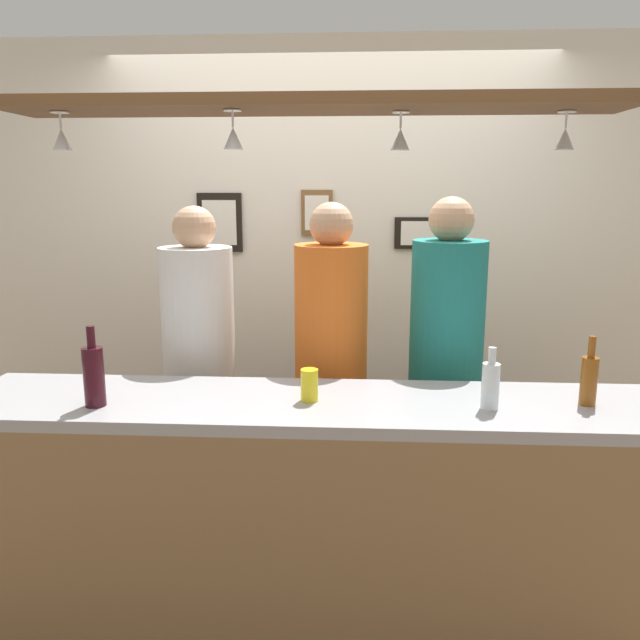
# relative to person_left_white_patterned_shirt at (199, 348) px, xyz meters

# --- Properties ---
(ground_plane) EXTENTS (8.00, 8.00, 0.00)m
(ground_plane) POSITION_rel_person_left_white_patterned_shirt_xyz_m (0.59, -0.25, -1.02)
(ground_plane) COLOR brown
(back_wall) EXTENTS (4.40, 0.06, 2.60)m
(back_wall) POSITION_rel_person_left_white_patterned_shirt_xyz_m (0.59, 0.85, 0.28)
(back_wall) COLOR silver
(back_wall) RESTS_ON ground_plane
(bar_counter) EXTENTS (2.70, 0.55, 0.98)m
(bar_counter) POSITION_rel_person_left_white_patterned_shirt_xyz_m (0.59, -0.76, -0.35)
(bar_counter) COLOR #99999E
(bar_counter) RESTS_ON ground_plane
(overhead_glass_rack) EXTENTS (2.20, 0.36, 0.04)m
(overhead_glass_rack) POSITION_rel_person_left_white_patterned_shirt_xyz_m (0.59, -0.55, 1.03)
(overhead_glass_rack) COLOR brown
(hanging_wineglass_far_left) EXTENTS (0.07, 0.07, 0.13)m
(hanging_wineglass_far_left) POSITION_rel_person_left_white_patterned_shirt_xyz_m (-0.31, -0.59, 0.92)
(hanging_wineglass_far_left) COLOR silver
(hanging_wineglass_far_left) RESTS_ON overhead_glass_rack
(hanging_wineglass_left) EXTENTS (0.07, 0.07, 0.13)m
(hanging_wineglass_left) POSITION_rel_person_left_white_patterned_shirt_xyz_m (0.31, -0.60, 0.92)
(hanging_wineglass_left) COLOR silver
(hanging_wineglass_left) RESTS_ON overhead_glass_rack
(hanging_wineglass_center_left) EXTENTS (0.07, 0.07, 0.13)m
(hanging_wineglass_center_left) POSITION_rel_person_left_white_patterned_shirt_xyz_m (0.90, -0.52, 0.92)
(hanging_wineglass_center_left) COLOR silver
(hanging_wineglass_center_left) RESTS_ON overhead_glass_rack
(hanging_wineglass_center) EXTENTS (0.07, 0.07, 0.13)m
(hanging_wineglass_center) POSITION_rel_person_left_white_patterned_shirt_xyz_m (1.48, -0.49, 0.92)
(hanging_wineglass_center) COLOR silver
(hanging_wineglass_center) RESTS_ON overhead_glass_rack
(person_left_white_patterned_shirt) EXTENTS (0.34, 0.34, 1.69)m
(person_left_white_patterned_shirt) POSITION_rel_person_left_white_patterned_shirt_xyz_m (0.00, 0.00, 0.00)
(person_left_white_patterned_shirt) COLOR #2D334C
(person_left_white_patterned_shirt) RESTS_ON ground_plane
(person_middle_orange_shirt) EXTENTS (0.34, 0.34, 1.71)m
(person_middle_orange_shirt) POSITION_rel_person_left_white_patterned_shirt_xyz_m (0.63, -0.00, 0.01)
(person_middle_orange_shirt) COLOR #2D334C
(person_middle_orange_shirt) RESTS_ON ground_plane
(person_right_teal_shirt) EXTENTS (0.34, 0.34, 1.73)m
(person_right_teal_shirt) POSITION_rel_person_left_white_patterned_shirt_xyz_m (1.16, -0.00, 0.03)
(person_right_teal_shirt) COLOR #2D334C
(person_right_teal_shirt) RESTS_ON ground_plane
(bottle_beer_amber_tall) EXTENTS (0.06, 0.06, 0.26)m
(bottle_beer_amber_tall) POSITION_rel_person_left_white_patterned_shirt_xyz_m (1.60, -0.59, 0.06)
(bottle_beer_amber_tall) COLOR brown
(bottle_beer_amber_tall) RESTS_ON bar_counter
(bottle_wine_dark_red) EXTENTS (0.08, 0.08, 0.30)m
(bottle_wine_dark_red) POSITION_rel_person_left_white_patterned_shirt_xyz_m (-0.21, -0.71, 0.08)
(bottle_wine_dark_red) COLOR #380F19
(bottle_wine_dark_red) RESTS_ON bar_counter
(bottle_soda_clear) EXTENTS (0.06, 0.06, 0.23)m
(bottle_soda_clear) POSITION_rel_person_left_white_patterned_shirt_xyz_m (1.23, -0.66, 0.06)
(bottle_soda_clear) COLOR silver
(bottle_soda_clear) RESTS_ON bar_counter
(drink_can) EXTENTS (0.07, 0.07, 0.12)m
(drink_can) POSITION_rel_person_left_white_patterned_shirt_xyz_m (0.57, -0.61, 0.02)
(drink_can) COLOR yellow
(drink_can) RESTS_ON bar_counter
(picture_frame_crest) EXTENTS (0.18, 0.02, 0.26)m
(picture_frame_crest) POSITION_rel_person_left_white_patterned_shirt_xyz_m (0.51, 0.80, 0.61)
(picture_frame_crest) COLOR brown
(picture_frame_crest) RESTS_ON back_wall
(picture_frame_lower_pair) EXTENTS (0.30, 0.02, 0.18)m
(picture_frame_lower_pair) POSITION_rel_person_left_white_patterned_shirt_xyz_m (1.11, 0.80, 0.49)
(picture_frame_lower_pair) COLOR black
(picture_frame_lower_pair) RESTS_ON back_wall
(picture_frame_caricature) EXTENTS (0.26, 0.02, 0.34)m
(picture_frame_caricature) POSITION_rel_person_left_white_patterned_shirt_xyz_m (-0.06, 0.80, 0.55)
(picture_frame_caricature) COLOR black
(picture_frame_caricature) RESTS_ON back_wall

